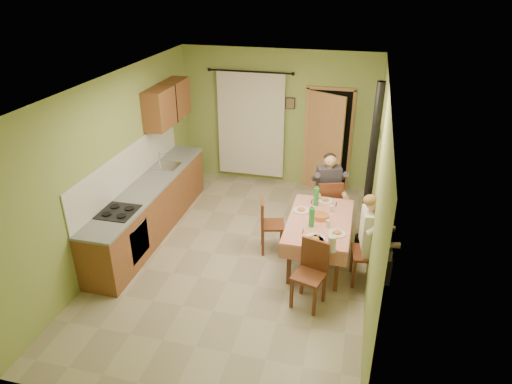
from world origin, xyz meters
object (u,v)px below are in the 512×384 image
(chair_right, at_px, (368,264))
(man_right, at_px, (372,230))
(chair_near, at_px, (309,287))
(man_far, at_px, (329,184))
(chair_left, at_px, (271,235))
(chair_far, at_px, (327,215))
(dining_table, at_px, (318,241))
(stove_flue, at_px, (368,197))

(chair_right, height_order, man_right, man_right)
(chair_near, height_order, chair_right, chair_right)
(chair_right, relative_size, man_far, 0.74)
(chair_right, height_order, man_far, man_far)
(chair_near, relative_size, chair_left, 1.02)
(man_far, bearing_deg, chair_far, -90.00)
(chair_far, bearing_deg, man_far, 90.00)
(dining_table, distance_m, stove_flue, 1.02)
(man_right, xyz_separation_m, stove_flue, (-0.09, 0.74, 0.15))
(chair_right, bearing_deg, chair_near, 125.65)
(chair_near, bearing_deg, dining_table, -74.26)
(man_far, bearing_deg, man_right, -79.39)
(chair_near, distance_m, man_right, 1.21)
(chair_near, xyz_separation_m, man_far, (0.02, 2.09, 0.59))
(man_far, relative_size, stove_flue, 0.50)
(chair_near, height_order, man_right, man_right)
(chair_far, xyz_separation_m, man_right, (0.73, -1.35, 0.59))
(chair_near, height_order, stove_flue, stove_flue)
(chair_left, bearing_deg, chair_right, 58.94)
(chair_right, xyz_separation_m, man_right, (-0.02, -0.00, 0.59))
(chair_near, bearing_deg, chair_right, -120.94)
(stove_flue, bearing_deg, man_right, -82.95)
(man_far, relative_size, man_right, 1.00)
(chair_near, relative_size, man_far, 0.69)
(chair_far, relative_size, man_far, 0.71)
(chair_far, relative_size, chair_left, 1.05)
(dining_table, height_order, chair_right, chair_right)
(chair_near, bearing_deg, stove_flue, -98.71)
(man_right, bearing_deg, chair_near, 126.16)
(dining_table, xyz_separation_m, man_right, (0.76, -0.31, 0.50))
(chair_far, bearing_deg, stove_flue, -61.25)
(dining_table, bearing_deg, chair_left, 169.15)
(chair_left, xyz_separation_m, man_right, (1.54, -0.46, 0.59))
(chair_near, bearing_deg, chair_left, -41.09)
(stove_flue, bearing_deg, dining_table, -147.14)
(chair_far, bearing_deg, man_right, -79.29)
(dining_table, bearing_deg, stove_flue, 32.85)
(dining_table, height_order, man_far, man_far)
(dining_table, relative_size, chair_right, 1.54)
(chair_right, bearing_deg, man_right, 90.00)
(chair_far, distance_m, chair_left, 1.20)
(chair_left, height_order, stove_flue, stove_flue)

